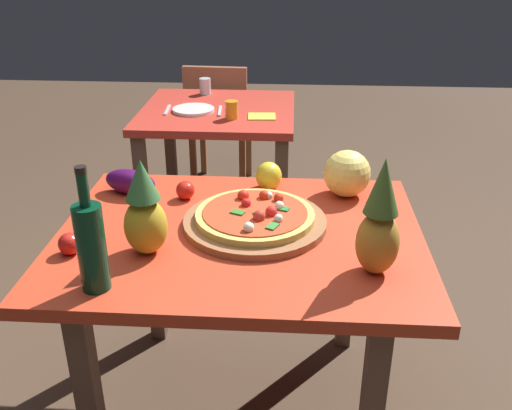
{
  "coord_description": "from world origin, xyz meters",
  "views": [
    {
      "loc": [
        0.16,
        -1.59,
        1.6
      ],
      "look_at": [
        0.05,
        0.09,
        0.79
      ],
      "focal_mm": 40.18,
      "sensor_mm": 36.0,
      "label": 1
    }
  ],
  "objects_px": {
    "knife_utensil": "(220,111)",
    "melon": "(347,174)",
    "background_table": "(219,130)",
    "display_table": "(240,257)",
    "tomato_at_corner": "(69,244)",
    "pizza": "(256,214)",
    "eggplant": "(130,182)",
    "wine_bottle": "(91,245)",
    "drinking_glass_juice": "(232,110)",
    "dining_chair": "(219,120)",
    "pineapple_left": "(144,212)",
    "pizza_board": "(255,222)",
    "napkin_folded": "(261,116)",
    "drinking_glass_water": "(205,86)",
    "tomato_near_board": "(185,190)",
    "pineapple_right": "(379,223)",
    "dinner_plate": "(193,110)",
    "fork_utensil": "(167,110)",
    "bell_pepper": "(269,176)"
  },
  "relations": [
    {
      "from": "knife_utensil",
      "to": "melon",
      "type": "bearing_deg",
      "value": -64.79
    },
    {
      "from": "background_table",
      "to": "melon",
      "type": "height_order",
      "value": "melon"
    },
    {
      "from": "display_table",
      "to": "tomato_at_corner",
      "type": "xyz_separation_m",
      "value": [
        -0.48,
        -0.17,
        0.13
      ]
    },
    {
      "from": "pizza",
      "to": "eggplant",
      "type": "xyz_separation_m",
      "value": [
        -0.47,
        0.22,
        0.01
      ]
    },
    {
      "from": "wine_bottle",
      "to": "knife_utensil",
      "type": "distance_m",
      "value": 1.67
    },
    {
      "from": "tomato_at_corner",
      "to": "drinking_glass_juice",
      "type": "height_order",
      "value": "drinking_glass_juice"
    },
    {
      "from": "wine_bottle",
      "to": "knife_utensil",
      "type": "bearing_deg",
      "value": 85.75
    },
    {
      "from": "dining_chair",
      "to": "pineapple_left",
      "type": "bearing_deg",
      "value": 94.74
    },
    {
      "from": "melon",
      "to": "drinking_glass_juice",
      "type": "relative_size",
      "value": 1.84
    },
    {
      "from": "pizza_board",
      "to": "napkin_folded",
      "type": "height_order",
      "value": "pizza_board"
    },
    {
      "from": "drinking_glass_juice",
      "to": "drinking_glass_water",
      "type": "distance_m",
      "value": 0.52
    },
    {
      "from": "wine_bottle",
      "to": "tomato_near_board",
      "type": "xyz_separation_m",
      "value": [
        0.14,
        0.57,
        -0.1
      ]
    },
    {
      "from": "pineapple_left",
      "to": "dining_chair",
      "type": "bearing_deg",
      "value": 91.71
    },
    {
      "from": "wine_bottle",
      "to": "pineapple_right",
      "type": "relative_size",
      "value": 1.03
    },
    {
      "from": "display_table",
      "to": "knife_utensil",
      "type": "distance_m",
      "value": 1.35
    },
    {
      "from": "drinking_glass_water",
      "to": "dinner_plate",
      "type": "bearing_deg",
      "value": -91.7
    },
    {
      "from": "wine_bottle",
      "to": "dinner_plate",
      "type": "bearing_deg",
      "value": 90.55
    },
    {
      "from": "tomato_at_corner",
      "to": "napkin_folded",
      "type": "bearing_deg",
      "value": 71.2
    },
    {
      "from": "pizza_board",
      "to": "tomato_near_board",
      "type": "distance_m",
      "value": 0.32
    },
    {
      "from": "pizza_board",
      "to": "pineapple_right",
      "type": "bearing_deg",
      "value": -35.7
    },
    {
      "from": "melon",
      "to": "napkin_folded",
      "type": "relative_size",
      "value": 1.19
    },
    {
      "from": "background_table",
      "to": "fork_utensil",
      "type": "relative_size",
      "value": 4.54
    },
    {
      "from": "pineapple_left",
      "to": "napkin_folded",
      "type": "relative_size",
      "value": 2.09
    },
    {
      "from": "pineapple_left",
      "to": "bell_pepper",
      "type": "distance_m",
      "value": 0.6
    },
    {
      "from": "wine_bottle",
      "to": "melon",
      "type": "distance_m",
      "value": 0.96
    },
    {
      "from": "drinking_glass_juice",
      "to": "pizza_board",
      "type": "bearing_deg",
      "value": -80.42
    },
    {
      "from": "eggplant",
      "to": "dinner_plate",
      "type": "xyz_separation_m",
      "value": [
        0.05,
        1.06,
        -0.04
      ]
    },
    {
      "from": "background_table",
      "to": "napkin_folded",
      "type": "height_order",
      "value": "napkin_folded"
    },
    {
      "from": "melon",
      "to": "drinking_glass_water",
      "type": "bearing_deg",
      "value": 117.22
    },
    {
      "from": "pizza_board",
      "to": "pineapple_right",
      "type": "xyz_separation_m",
      "value": [
        0.35,
        -0.25,
        0.14
      ]
    },
    {
      "from": "pineapple_left",
      "to": "bell_pepper",
      "type": "height_order",
      "value": "pineapple_left"
    },
    {
      "from": "pineapple_right",
      "to": "drinking_glass_juice",
      "type": "distance_m",
      "value": 1.52
    },
    {
      "from": "dining_chair",
      "to": "napkin_folded",
      "type": "relative_size",
      "value": 6.07
    },
    {
      "from": "tomato_at_corner",
      "to": "fork_utensil",
      "type": "distance_m",
      "value": 1.49
    },
    {
      "from": "eggplant",
      "to": "napkin_folded",
      "type": "relative_size",
      "value": 1.43
    },
    {
      "from": "pizza_board",
      "to": "melon",
      "type": "distance_m",
      "value": 0.41
    },
    {
      "from": "pineapple_left",
      "to": "fork_utensil",
      "type": "bearing_deg",
      "value": 99.54
    },
    {
      "from": "background_table",
      "to": "tomato_near_board",
      "type": "distance_m",
      "value": 1.17
    },
    {
      "from": "drinking_glass_water",
      "to": "knife_utensil",
      "type": "xyz_separation_m",
      "value": [
        0.13,
        -0.36,
        -0.04
      ]
    },
    {
      "from": "display_table",
      "to": "pizza_board",
      "type": "height_order",
      "value": "pizza_board"
    },
    {
      "from": "melon",
      "to": "bell_pepper",
      "type": "distance_m",
      "value": 0.28
    },
    {
      "from": "fork_utensil",
      "to": "tomato_near_board",
      "type": "bearing_deg",
      "value": -78.88
    },
    {
      "from": "bell_pepper",
      "to": "eggplant",
      "type": "distance_m",
      "value": 0.5
    },
    {
      "from": "tomato_near_board",
      "to": "drinking_glass_water",
      "type": "height_order",
      "value": "drinking_glass_water"
    },
    {
      "from": "drinking_glass_juice",
      "to": "tomato_near_board",
      "type": "bearing_deg",
      "value": -93.7
    },
    {
      "from": "pineapple_left",
      "to": "drinking_glass_water",
      "type": "xyz_separation_m",
      "value": [
        -0.1,
        1.83,
        -0.09
      ]
    },
    {
      "from": "pizza",
      "to": "tomato_at_corner",
      "type": "relative_size",
      "value": 5.8
    },
    {
      "from": "eggplant",
      "to": "dinner_plate",
      "type": "bearing_deg",
      "value": 87.18
    },
    {
      "from": "drinking_glass_juice",
      "to": "dinner_plate",
      "type": "bearing_deg",
      "value": 151.33
    },
    {
      "from": "tomato_at_corner",
      "to": "background_table",
      "type": "bearing_deg",
      "value": 81.26
    }
  ]
}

